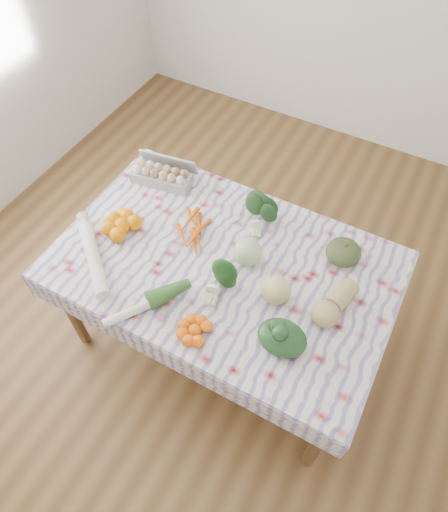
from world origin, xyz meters
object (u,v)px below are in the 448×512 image
(cabbage, at_px, (248,252))
(grapefruit, at_px, (276,290))
(egg_carton, at_px, (161,176))
(butternut_squash, at_px, (335,303))
(kabocha_squash, at_px, (343,252))
(dining_table, at_px, (224,273))

(cabbage, height_order, grapefruit, cabbage)
(cabbage, distance_m, grapefruit, 0.25)
(egg_carton, xyz_separation_m, butternut_squash, (1.14, -0.33, 0.02))
(butternut_squash, relative_size, grapefruit, 1.97)
(butternut_squash, bearing_deg, kabocha_squash, 116.12)
(dining_table, xyz_separation_m, kabocha_squash, (0.50, 0.30, 0.14))
(cabbage, relative_size, grapefruit, 1.02)
(dining_table, distance_m, cabbage, 0.19)
(cabbage, height_order, butternut_squash, cabbage)
(dining_table, height_order, grapefruit, grapefruit)
(egg_carton, bearing_deg, kabocha_squash, -10.55)
(dining_table, height_order, butternut_squash, butternut_squash)
(egg_carton, bearing_deg, cabbage, -30.24)
(dining_table, bearing_deg, grapefruit, -11.89)
(egg_carton, distance_m, cabbage, 0.72)
(dining_table, bearing_deg, kabocha_squash, 31.10)
(egg_carton, relative_size, cabbage, 2.47)
(kabocha_squash, relative_size, grapefruit, 1.27)
(dining_table, height_order, cabbage, cabbage)
(cabbage, bearing_deg, dining_table, -143.36)
(egg_carton, bearing_deg, dining_table, -38.67)
(egg_carton, xyz_separation_m, cabbage, (0.67, -0.26, 0.02))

